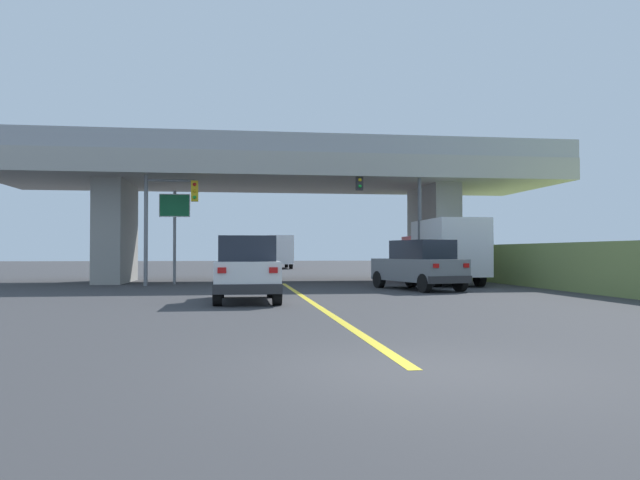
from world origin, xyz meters
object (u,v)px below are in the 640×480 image
at_px(suv_crossing, 419,265).
at_px(traffic_signal_nearside, 399,203).
at_px(suv_lead, 247,269).
at_px(semi_truck_distant, 279,251).
at_px(traffic_signal_farside, 163,210).
at_px(highway_sign, 175,216).
at_px(box_truck, 444,251).

xyz_separation_m(suv_crossing, traffic_signal_nearside, (0.28, 4.14, 2.85)).
relative_size(suv_lead, semi_truck_distant, 0.57).
bearing_deg(suv_lead, traffic_signal_farside, 110.43).
bearing_deg(highway_sign, traffic_signal_nearside, -8.84).
xyz_separation_m(suv_crossing, traffic_signal_farside, (-10.72, 4.64, 2.45)).
bearing_deg(box_truck, traffic_signal_nearside, 175.00).
height_order(traffic_signal_farside, highway_sign, traffic_signal_farside).
bearing_deg(suv_crossing, traffic_signal_farside, 141.09).
distance_m(traffic_signal_farside, highway_sign, 1.22).
distance_m(box_truck, semi_truck_distant, 31.37).
bearing_deg(semi_truck_distant, box_truck, -79.36).
distance_m(suv_crossing, traffic_signal_farside, 11.93).
relative_size(suv_lead, traffic_signal_nearside, 0.72).
distance_m(suv_lead, suv_crossing, 8.74).
distance_m(suv_crossing, box_truck, 4.67).
distance_m(suv_lead, traffic_signal_nearside, 12.17).
bearing_deg(suv_lead, suv_crossing, 35.87).
bearing_deg(suv_lead, box_truck, 43.66).
distance_m(traffic_signal_nearside, highway_sign, 10.75).
bearing_deg(traffic_signal_nearside, semi_truck_distant, 96.79).
bearing_deg(highway_sign, traffic_signal_farside, -108.97).
bearing_deg(highway_sign, semi_truck_distant, 76.51).
bearing_deg(box_truck, highway_sign, 171.80).
bearing_deg(suv_crossing, suv_lead, -159.61).
distance_m(traffic_signal_nearside, semi_truck_distant, 30.94).
height_order(suv_lead, highway_sign, highway_sign).
bearing_deg(traffic_signal_farside, suv_crossing, -23.43).
bearing_deg(traffic_signal_farside, box_truck, -3.03).
xyz_separation_m(box_truck, traffic_signal_nearside, (-2.14, 0.19, 2.26)).
relative_size(traffic_signal_nearside, highway_sign, 1.35).
xyz_separation_m(box_truck, traffic_signal_farside, (-13.14, 0.69, 1.86)).
bearing_deg(suv_crossing, traffic_signal_nearside, 70.61).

